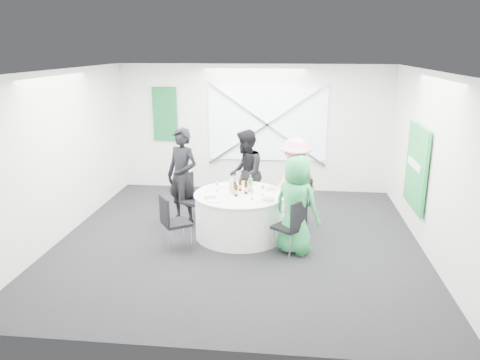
# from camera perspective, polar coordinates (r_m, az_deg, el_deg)

# --- Properties ---
(floor) EXTENTS (6.00, 6.00, 0.00)m
(floor) POSITION_cam_1_polar(r_m,az_deg,el_deg) (7.99, -0.16, -7.31)
(floor) COLOR black
(floor) RESTS_ON ground
(ceiling) EXTENTS (6.00, 6.00, 0.00)m
(ceiling) POSITION_cam_1_polar(r_m,az_deg,el_deg) (7.34, -0.18, 13.19)
(ceiling) COLOR white
(ceiling) RESTS_ON wall_back
(wall_back) EXTENTS (6.00, 0.00, 6.00)m
(wall_back) POSITION_cam_1_polar(r_m,az_deg,el_deg) (10.47, 1.69, 6.31)
(wall_back) COLOR silver
(wall_back) RESTS_ON floor
(wall_front) EXTENTS (6.00, 0.00, 6.00)m
(wall_front) POSITION_cam_1_polar(r_m,az_deg,el_deg) (4.71, -4.30, -5.99)
(wall_front) COLOR silver
(wall_front) RESTS_ON floor
(wall_left) EXTENTS (0.00, 6.00, 6.00)m
(wall_left) POSITION_cam_1_polar(r_m,az_deg,el_deg) (8.42, -20.93, 2.86)
(wall_left) COLOR silver
(wall_left) RESTS_ON floor
(wall_right) EXTENTS (0.00, 6.00, 6.00)m
(wall_right) POSITION_cam_1_polar(r_m,az_deg,el_deg) (7.81, 22.29, 1.75)
(wall_right) COLOR silver
(wall_right) RESTS_ON floor
(window_panel) EXTENTS (2.60, 0.03, 1.60)m
(window_panel) POSITION_cam_1_polar(r_m,az_deg,el_deg) (10.40, 3.34, 6.78)
(window_panel) COLOR white
(window_panel) RESTS_ON wall_back
(window_brace_a) EXTENTS (2.63, 0.05, 1.84)m
(window_brace_a) POSITION_cam_1_polar(r_m,az_deg,el_deg) (10.36, 3.33, 6.74)
(window_brace_a) COLOR silver
(window_brace_a) RESTS_ON window_panel
(window_brace_b) EXTENTS (2.63, 0.05, 1.84)m
(window_brace_b) POSITION_cam_1_polar(r_m,az_deg,el_deg) (10.36, 3.33, 6.74)
(window_brace_b) COLOR silver
(window_brace_b) RESTS_ON window_panel
(green_banner) EXTENTS (0.55, 0.04, 1.20)m
(green_banner) POSITION_cam_1_polar(r_m,az_deg,el_deg) (10.72, -9.14, 7.97)
(green_banner) COLOR #125B26
(green_banner) RESTS_ON wall_back
(green_sign) EXTENTS (0.05, 1.20, 1.40)m
(green_sign) POSITION_cam_1_polar(r_m,az_deg,el_deg) (8.40, 20.69, 1.45)
(green_sign) COLOR #1A8F3B
(green_sign) RESTS_ON wall_right
(banquet_table) EXTENTS (1.56, 1.56, 0.76)m
(banquet_table) POSITION_cam_1_polar(r_m,az_deg,el_deg) (8.03, 0.00, -4.25)
(banquet_table) COLOR silver
(banquet_table) RESTS_ON floor
(chair_back) EXTENTS (0.41, 0.41, 0.84)m
(chair_back) POSITION_cam_1_polar(r_m,az_deg,el_deg) (9.01, 1.19, -1.24)
(chair_back) COLOR black
(chair_back) RESTS_ON floor
(chair_back_left) EXTENTS (0.57, 0.57, 0.94)m
(chair_back_left) POSITION_cam_1_polar(r_m,az_deg,el_deg) (8.52, -5.92, -1.91)
(chair_back_left) COLOR black
(chair_back_left) RESTS_ON floor
(chair_back_right) EXTENTS (0.57, 0.56, 0.91)m
(chair_back_right) POSITION_cam_1_polar(r_m,az_deg,el_deg) (8.50, 7.31, -2.14)
(chair_back_right) COLOR black
(chair_back_right) RESTS_ON floor
(chair_front_right) EXTENTS (0.58, 0.58, 0.90)m
(chair_front_right) POSITION_cam_1_polar(r_m,az_deg,el_deg) (7.29, 6.45, -5.26)
(chair_front_right) COLOR black
(chair_front_right) RESTS_ON floor
(chair_front_left) EXTENTS (0.57, 0.57, 0.90)m
(chair_front_left) POSITION_cam_1_polar(r_m,az_deg,el_deg) (7.51, -8.34, -4.70)
(chair_front_left) COLOR black
(chair_front_left) RESTS_ON floor
(person_man_back_left) EXTENTS (0.76, 0.66, 1.76)m
(person_man_back_left) POSITION_cam_1_polar(r_m,az_deg,el_deg) (8.58, -7.04, 0.47)
(person_man_back_left) COLOR black
(person_man_back_left) RESTS_ON floor
(person_man_back) EXTENTS (0.45, 0.82, 1.67)m
(person_man_back) POSITION_cam_1_polar(r_m,az_deg,el_deg) (8.87, 0.66, 0.81)
(person_man_back) COLOR black
(person_man_back) RESTS_ON floor
(person_woman_pink) EXTENTS (1.10, 1.02, 1.59)m
(person_woman_pink) POSITION_cam_1_polar(r_m,az_deg,el_deg) (8.56, 6.66, -0.14)
(person_woman_pink) COLOR pink
(person_woman_pink) RESTS_ON floor
(person_woman_green) EXTENTS (0.91, 0.82, 1.57)m
(person_woman_green) POSITION_cam_1_polar(r_m,az_deg,el_deg) (7.33, 6.87, -3.04)
(person_woman_green) COLOR green
(person_woman_green) RESTS_ON floor
(plate_back) EXTENTS (0.25, 0.25, 0.01)m
(plate_back) POSITION_cam_1_polar(r_m,az_deg,el_deg) (8.40, -0.05, -0.55)
(plate_back) COLOR white
(plate_back) RESTS_ON banquet_table
(plate_back_left) EXTENTS (0.28, 0.28, 0.01)m
(plate_back_left) POSITION_cam_1_polar(r_m,az_deg,el_deg) (8.31, -2.82, -0.75)
(plate_back_left) COLOR white
(plate_back_left) RESTS_ON banquet_table
(plate_back_right) EXTENTS (0.27, 0.27, 0.04)m
(plate_back_right) POSITION_cam_1_polar(r_m,az_deg,el_deg) (8.13, 3.85, -1.09)
(plate_back_right) COLOR white
(plate_back_right) RESTS_ON banquet_table
(plate_front_right) EXTENTS (0.30, 0.30, 0.04)m
(plate_front_right) POSITION_cam_1_polar(r_m,az_deg,el_deg) (7.55, 3.49, -2.43)
(plate_front_right) COLOR white
(plate_front_right) RESTS_ON banquet_table
(plate_front_left) EXTENTS (0.28, 0.28, 0.01)m
(plate_front_left) POSITION_cam_1_polar(r_m,az_deg,el_deg) (7.57, -3.03, -2.46)
(plate_front_left) COLOR white
(plate_front_left) RESTS_ON banquet_table
(napkin) EXTENTS (0.20, 0.14, 0.05)m
(napkin) POSITION_cam_1_polar(r_m,az_deg,el_deg) (7.67, -3.65, -1.95)
(napkin) COLOR silver
(napkin) RESTS_ON plate_front_left
(beer_bottle_a) EXTENTS (0.06, 0.06, 0.26)m
(beer_bottle_a) POSITION_cam_1_polar(r_m,az_deg,el_deg) (7.90, -0.75, -0.94)
(beer_bottle_a) COLOR #341D09
(beer_bottle_a) RESTS_ON banquet_table
(beer_bottle_b) EXTENTS (0.06, 0.06, 0.24)m
(beer_bottle_b) POSITION_cam_1_polar(r_m,az_deg,el_deg) (8.04, 0.03, -0.69)
(beer_bottle_b) COLOR #341D09
(beer_bottle_b) RESTS_ON banquet_table
(beer_bottle_c) EXTENTS (0.06, 0.06, 0.27)m
(beer_bottle_c) POSITION_cam_1_polar(r_m,az_deg,el_deg) (7.87, 0.72, -0.98)
(beer_bottle_c) COLOR #341D09
(beer_bottle_c) RESTS_ON banquet_table
(beer_bottle_d) EXTENTS (0.06, 0.06, 0.26)m
(beer_bottle_d) POSITION_cam_1_polar(r_m,az_deg,el_deg) (7.74, -0.49, -1.31)
(beer_bottle_d) COLOR #341D09
(beer_bottle_d) RESTS_ON banquet_table
(green_water_bottle) EXTENTS (0.08, 0.08, 0.30)m
(green_water_bottle) POSITION_cam_1_polar(r_m,az_deg,el_deg) (7.98, 1.28, -0.63)
(green_water_bottle) COLOR green
(green_water_bottle) RESTS_ON banquet_table
(clear_water_bottle) EXTENTS (0.08, 0.08, 0.31)m
(clear_water_bottle) POSITION_cam_1_polar(r_m,az_deg,el_deg) (7.86, -1.05, -0.83)
(clear_water_bottle) COLOR silver
(clear_water_bottle) RESTS_ON banquet_table
(wine_glass_a) EXTENTS (0.07, 0.07, 0.17)m
(wine_glass_a) POSITION_cam_1_polar(r_m,az_deg,el_deg) (8.03, -2.82, -0.48)
(wine_glass_a) COLOR white
(wine_glass_a) RESTS_ON banquet_table
(wine_glass_b) EXTENTS (0.07, 0.07, 0.17)m
(wine_glass_b) POSITION_cam_1_polar(r_m,az_deg,el_deg) (7.79, 2.76, -1.00)
(wine_glass_b) COLOR white
(wine_glass_b) RESTS_ON banquet_table
(wine_glass_c) EXTENTS (0.07, 0.07, 0.17)m
(wine_glass_c) POSITION_cam_1_polar(r_m,az_deg,el_deg) (7.58, 1.46, -1.47)
(wine_glass_c) COLOR white
(wine_glass_c) RESTS_ON banquet_table
(wine_glass_d) EXTENTS (0.07, 0.07, 0.17)m
(wine_glass_d) POSITION_cam_1_polar(r_m,az_deg,el_deg) (8.17, -1.19, -0.18)
(wine_glass_d) COLOR white
(wine_glass_d) RESTS_ON banquet_table
(fork_a) EXTENTS (0.08, 0.14, 0.01)m
(fork_a) POSITION_cam_1_polar(r_m,az_deg,el_deg) (8.34, -2.54, -0.73)
(fork_a) COLOR silver
(fork_a) RESTS_ON banquet_table
(knife_a) EXTENTS (0.08, 0.14, 0.01)m
(knife_a) POSITION_cam_1_polar(r_m,az_deg,el_deg) (8.08, -3.92, -1.30)
(knife_a) COLOR silver
(knife_a) RESTS_ON banquet_table
(fork_b) EXTENTS (0.11, 0.13, 0.01)m
(fork_b) POSITION_cam_1_polar(r_m,az_deg,el_deg) (7.42, 2.02, -2.85)
(fork_b) COLOR silver
(fork_b) RESTS_ON banquet_table
(knife_b) EXTENTS (0.12, 0.12, 0.01)m
(knife_b) POSITION_cam_1_polar(r_m,az_deg,el_deg) (7.61, 3.56, -2.40)
(knife_b) COLOR silver
(knife_b) RESTS_ON banquet_table
(fork_c) EXTENTS (0.15, 0.02, 0.01)m
(fork_c) POSITION_cam_1_polar(r_m,az_deg,el_deg) (8.41, 1.56, -0.56)
(fork_c) COLOR silver
(fork_c) RESTS_ON banquet_table
(knife_c) EXTENTS (0.15, 0.02, 0.01)m
(knife_c) POSITION_cam_1_polar(r_m,az_deg,el_deg) (8.45, -0.68, -0.49)
(knife_c) COLOR silver
(knife_c) RESTS_ON banquet_table
(fork_d) EXTENTS (0.11, 0.12, 0.01)m
(fork_d) POSITION_cam_1_polar(r_m,az_deg,el_deg) (7.75, -4.04, -2.05)
(fork_d) COLOR silver
(fork_d) RESTS_ON banquet_table
(knife_d) EXTENTS (0.11, 0.12, 0.01)m
(knife_d) POSITION_cam_1_polar(r_m,az_deg,el_deg) (7.48, -2.70, -2.71)
(knife_d) COLOR silver
(knife_d) RESTS_ON banquet_table
(fork_e) EXTENTS (0.10, 0.13, 0.01)m
(fork_e) POSITION_cam_1_polar(r_m,az_deg,el_deg) (8.03, 4.04, -1.41)
(fork_e) COLOR silver
(fork_e) RESTS_ON banquet_table
(knife_e) EXTENTS (0.08, 0.14, 0.01)m
(knife_e) POSITION_cam_1_polar(r_m,az_deg,el_deg) (8.27, 3.08, -0.88)
(knife_e) COLOR silver
(knife_e) RESTS_ON banquet_table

